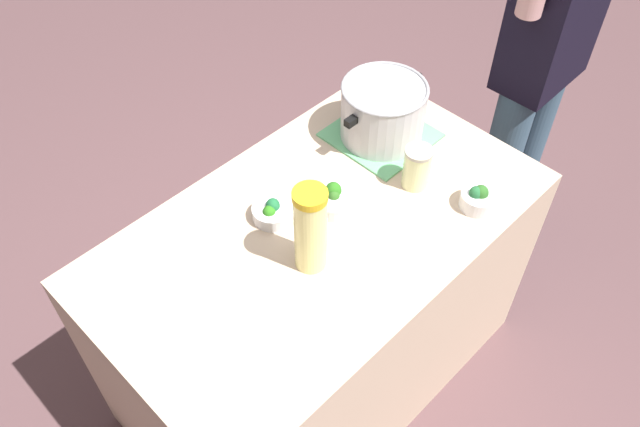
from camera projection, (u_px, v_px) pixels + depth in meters
ground_plane at (320, 367)px, 2.52m from camera, size 8.00×8.00×0.00m
counter_slab at (320, 306)px, 2.21m from camera, size 1.36×0.79×0.85m
dish_cloth at (381, 135)px, 2.14m from camera, size 0.30×0.31×0.01m
cooking_pot at (383, 110)px, 2.06m from camera, size 0.34×0.28×0.19m
lemonade_pitcher at (311, 229)px, 1.69m from camera, size 0.09×0.09×0.28m
mason_jar at (417, 167)px, 1.95m from camera, size 0.09×0.09×0.14m
broccoli_bowl_front at (333, 199)px, 1.92m from camera, size 0.13×0.13×0.08m
broccoli_bowl_center at (478, 198)px, 1.91m from camera, size 0.11×0.11×0.08m
broccoli_bowl_back at (273, 211)px, 1.89m from camera, size 0.12×0.12×0.07m
person_cook at (543, 59)px, 2.26m from camera, size 0.50×0.21×1.72m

